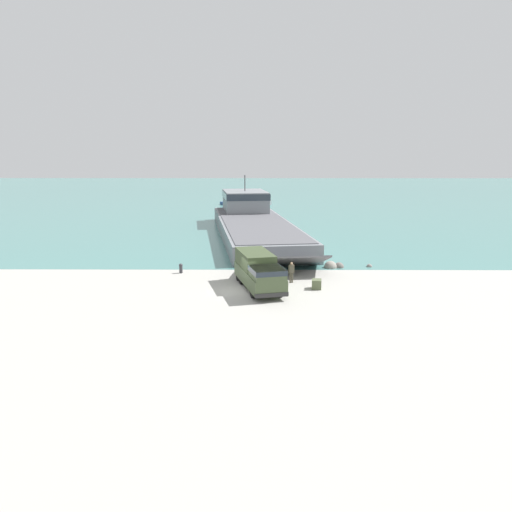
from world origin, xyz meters
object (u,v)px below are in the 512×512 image
at_px(landing_craft, 252,220).
at_px(moored_boat_b, 236,202).
at_px(military_truck, 259,271).
at_px(soldier_on_ramp, 291,271).
at_px(moored_boat_a, 254,202).
at_px(cargo_crate, 317,284).
at_px(mooring_bollard, 181,268).

xyz_separation_m(landing_craft, moored_boat_b, (-4.01, 39.16, -1.34)).
bearing_deg(landing_craft, military_truck, -95.85).
distance_m(soldier_on_ramp, moored_boat_b, 66.83).
distance_m(soldier_on_ramp, moored_boat_a, 63.98).
height_order(moored_boat_b, cargo_crate, moored_boat_b).
bearing_deg(soldier_on_ramp, military_truck, -77.04).
bearing_deg(cargo_crate, mooring_bollard, 155.71).
xyz_separation_m(moored_boat_b, mooring_bollard, (-2.03, -63.00, 0.06)).
bearing_deg(moored_boat_a, moored_boat_b, 23.34).
distance_m(landing_craft, moored_boat_b, 39.38).
bearing_deg(military_truck, cargo_crate, 76.32).
relative_size(landing_craft, cargo_crate, 46.43).
distance_m(military_truck, soldier_on_ramp, 3.32).
distance_m(military_truck, mooring_bollard, 8.84).
bearing_deg(cargo_crate, landing_craft, 100.86).
distance_m(moored_boat_a, mooring_bollard, 60.77).
height_order(landing_craft, military_truck, landing_craft).
bearing_deg(mooring_bollard, moored_boat_b, 88.15).
relative_size(soldier_on_ramp, moored_boat_b, 0.26).
bearing_deg(cargo_crate, military_truck, -179.56).
relative_size(military_truck, soldier_on_ramp, 4.62).
bearing_deg(moored_boat_a, landing_craft, 146.36).
relative_size(soldier_on_ramp, cargo_crate, 1.95).
height_order(military_truck, moored_boat_a, military_truck).
relative_size(soldier_on_ramp, mooring_bollard, 1.99).
bearing_deg(soldier_on_ramp, mooring_bollard, -131.31).
distance_m(moored_boat_b, cargo_crate, 68.91).
xyz_separation_m(moored_boat_a, cargo_crate, (5.68, -65.72, -0.31)).
relative_size(moored_boat_a, mooring_bollard, 8.53).
xyz_separation_m(military_truck, soldier_on_ramp, (2.69, 1.89, -0.45)).
height_order(moored_boat_a, cargo_crate, moored_boat_a).
relative_size(landing_craft, moored_boat_b, 6.16).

